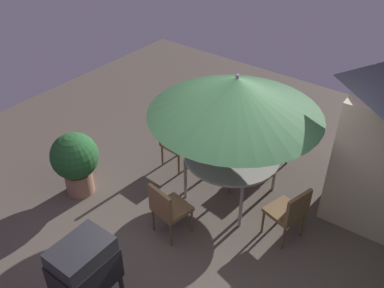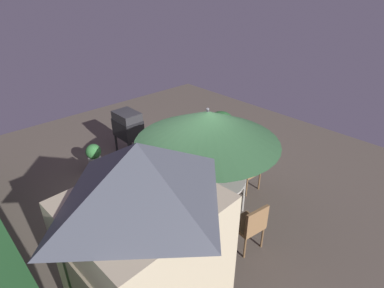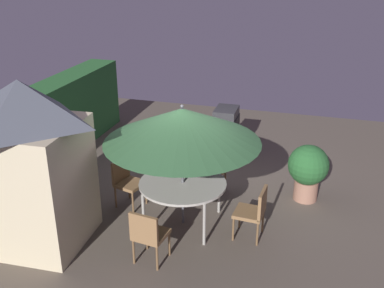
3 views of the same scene
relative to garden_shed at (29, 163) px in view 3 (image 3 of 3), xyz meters
The scene contains 12 objects.
ground_plane 3.19m from the garden_shed, 44.01° to the right, with size 11.00×11.00×0.00m, color brown.
hedge_backdrop 2.61m from the garden_shed, 35.90° to the left, with size 6.97×0.72×1.72m.
garden_shed is the anchor object (origin of this frame).
patio_table 2.48m from the garden_shed, 62.13° to the right, with size 1.48×1.48×0.79m.
patio_umbrella 2.43m from the garden_shed, 62.13° to the right, with size 2.57×2.57×2.17m.
bbq_grill 4.59m from the garden_shed, 29.32° to the right, with size 0.71×0.51×1.20m.
chair_near_shed 1.91m from the garden_shed, 33.13° to the right, with size 0.56×0.57×0.90m.
chair_far_side 2.13m from the garden_shed, 92.24° to the right, with size 0.52×0.52×0.90m.
chair_toward_hedge 3.61m from the garden_shed, 73.01° to the right, with size 0.49×0.50×0.90m.
chair_toward_house 3.47m from the garden_shed, 44.14° to the right, with size 0.54×0.53×0.90m.
potted_plant_by_shed 4.16m from the garden_shed, 17.28° to the right, with size 0.35×0.35×0.72m.
potted_plant_by_grill 4.91m from the garden_shed, 57.97° to the right, with size 0.76×0.76×1.10m.
Camera 3 is at (-7.40, -2.17, 4.36)m, focal length 42.37 mm.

